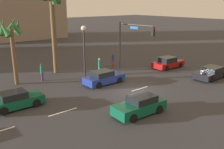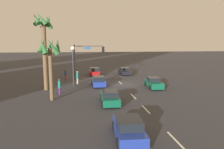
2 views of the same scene
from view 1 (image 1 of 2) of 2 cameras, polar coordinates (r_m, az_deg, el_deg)
ground_plane at (r=23.27m, az=4.36°, el=-3.90°), size 220.00×220.00×0.00m
lane_stripe_2 at (r=19.37m, az=-11.10°, el=-8.39°), size 2.41×0.14×0.01m
lane_stripe_3 at (r=24.06m, az=6.39°, el=-3.26°), size 2.11×0.14×0.01m
car_1 at (r=32.26m, az=12.63°, el=2.62°), size 4.32×2.05×1.41m
car_2 at (r=20.91m, az=-21.05°, el=-5.51°), size 4.04×1.85×1.35m
car_3 at (r=18.60m, az=6.36°, el=-7.07°), size 4.21×1.97×1.40m
car_4 at (r=29.17m, az=21.72°, el=0.34°), size 4.26×1.98×1.26m
car_5 at (r=25.24m, az=-1.90°, el=-0.73°), size 4.21×1.86×1.37m
traffic_signal at (r=29.27m, az=4.43°, el=8.21°), size 0.82×5.10×5.78m
streetlamp at (r=27.33m, az=-6.43°, el=7.64°), size 0.56×0.56×5.60m
pedestrian_0 at (r=27.17m, az=-15.73°, el=0.66°), size 0.43×0.43×1.85m
pedestrian_1 at (r=28.44m, az=-2.87°, el=2.01°), size 0.35×0.35×1.91m
pedestrian_2 at (r=32.26m, az=0.22°, el=3.42°), size 0.39×0.39×1.64m
palm_tree_0 at (r=29.16m, az=-13.48°, el=13.29°), size 2.69×2.70×9.80m
palm_tree_1 at (r=26.09m, az=-22.07°, el=8.43°), size 2.44×2.49×6.74m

